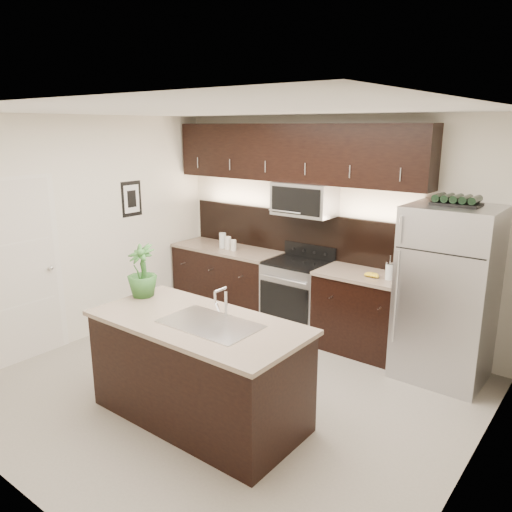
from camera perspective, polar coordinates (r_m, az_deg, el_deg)
The scene contains 12 objects.
ground at distance 5.20m, azimuth -3.48°, elevation -15.01°, with size 4.50×4.50×0.00m, color gray.
room_walls at distance 4.65m, azimuth -5.14°, elevation 3.76°, with size 4.52×4.02×2.71m.
counter_run at distance 6.48m, azimuth 3.23°, elevation -4.28°, with size 3.51×0.65×0.94m.
upper_fixtures at distance 6.26m, azimuth 4.43°, elevation 10.65°, with size 3.49×0.40×1.66m.
island at distance 4.57m, azimuth -6.55°, elevation -12.73°, with size 1.96×0.96×0.94m.
sink_faucet at distance 4.28m, azimuth -5.19°, elevation -7.52°, with size 0.84×0.50×0.28m.
refrigerator at distance 5.47m, azimuth 21.01°, elevation -4.06°, with size 0.88×0.79×1.82m, color #B2B2B7.
wine_rack at distance 5.25m, azimuth 21.96°, elevation 5.90°, with size 0.45×0.28×0.10m.
plant at distance 4.99m, azimuth -12.93°, elevation -1.66°, with size 0.29×0.29×0.52m, color #2C6026.
canisters at distance 6.82m, azimuth -3.37°, elevation 1.58°, with size 0.31×0.12×0.21m.
french_press at distance 5.63m, azimuth 15.00°, elevation -1.64°, with size 0.09×0.09×0.26m.
bananas at distance 5.71m, azimuth 12.73°, elevation -2.02°, with size 0.17×0.13×0.05m, color yellow.
Camera 1 is at (2.99, -3.39, 2.56)m, focal length 35.00 mm.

